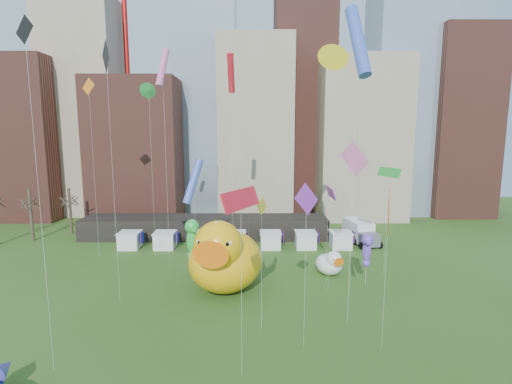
{
  "coord_description": "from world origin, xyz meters",
  "views": [
    {
      "loc": [
        3.59,
        -17.0,
        16.25
      ],
      "look_at": [
        3.77,
        10.65,
        12.0
      ],
      "focal_mm": 27.0,
      "sensor_mm": 36.0,
      "label": 1
    }
  ],
  "objects_px": {
    "big_duck": "(224,258)",
    "box_truck": "(360,231)",
    "small_duck": "(330,263)",
    "seahorse_purple": "(367,248)",
    "seahorse_green": "(192,236)"
  },
  "relations": [
    {
      "from": "big_duck",
      "to": "box_truck",
      "type": "bearing_deg",
      "value": 53.84
    },
    {
      "from": "big_duck",
      "to": "small_duck",
      "type": "height_order",
      "value": "big_duck"
    },
    {
      "from": "big_duck",
      "to": "seahorse_purple",
      "type": "height_order",
      "value": "big_duck"
    },
    {
      "from": "seahorse_green",
      "to": "seahorse_purple",
      "type": "height_order",
      "value": "seahorse_green"
    },
    {
      "from": "big_duck",
      "to": "seahorse_green",
      "type": "distance_m",
      "value": 4.8
    },
    {
      "from": "small_duck",
      "to": "seahorse_purple",
      "type": "distance_m",
      "value": 5.13
    },
    {
      "from": "small_duck",
      "to": "seahorse_green",
      "type": "height_order",
      "value": "seahorse_green"
    },
    {
      "from": "small_duck",
      "to": "box_truck",
      "type": "distance_m",
      "value": 15.35
    },
    {
      "from": "small_duck",
      "to": "seahorse_green",
      "type": "distance_m",
      "value": 16.08
    },
    {
      "from": "seahorse_purple",
      "to": "box_truck",
      "type": "height_order",
      "value": "seahorse_purple"
    },
    {
      "from": "small_duck",
      "to": "big_duck",
      "type": "bearing_deg",
      "value": -178.82
    },
    {
      "from": "box_truck",
      "to": "seahorse_purple",
      "type": "bearing_deg",
      "value": -113.41
    },
    {
      "from": "big_duck",
      "to": "box_truck",
      "type": "xyz_separation_m",
      "value": [
        18.97,
        18.27,
        -2.03
      ]
    },
    {
      "from": "seahorse_green",
      "to": "seahorse_purple",
      "type": "distance_m",
      "value": 18.92
    },
    {
      "from": "big_duck",
      "to": "seahorse_green",
      "type": "bearing_deg",
      "value": 153.88
    }
  ]
}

